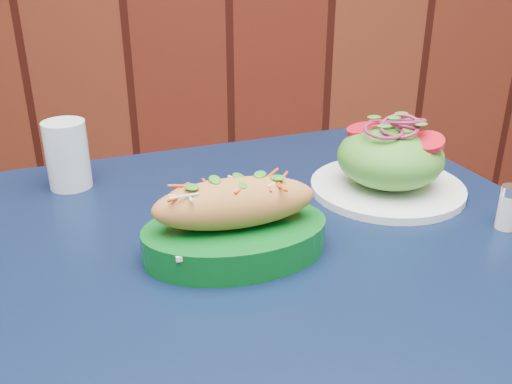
{
  "coord_description": "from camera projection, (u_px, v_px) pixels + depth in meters",
  "views": [
    {
      "loc": [
        0.3,
        0.71,
        1.11
      ],
      "look_at": [
        0.36,
        1.38,
        0.81
      ],
      "focal_mm": 40.0,
      "sensor_mm": 36.0,
      "label": 1
    }
  ],
  "objects": [
    {
      "name": "salt_shaker",
      "position": [
        509.0,
        208.0,
        0.76
      ],
      "size": [
        0.03,
        0.03,
        0.06
      ],
      "color": "white",
      "rests_on": "cafe_table"
    },
    {
      "name": "banh_mi_basket",
      "position": [
        235.0,
        223.0,
        0.7
      ],
      "size": [
        0.26,
        0.19,
        0.11
      ],
      "rotation": [
        0.0,
        0.0,
        0.19
      ],
      "color": "#085919",
      "rests_on": "cafe_table"
    },
    {
      "name": "cafe_table",
      "position": [
        279.0,
        302.0,
        0.77
      ],
      "size": [
        0.99,
        0.99,
        0.75
      ],
      "rotation": [
        0.0,
        0.0,
        0.28
      ],
      "color": "black",
      "rests_on": "ground"
    },
    {
      "name": "water_glass",
      "position": [
        67.0,
        155.0,
        0.88
      ],
      "size": [
        0.07,
        0.07,
        0.11
      ],
      "primitive_type": "cylinder",
      "color": "silver",
      "rests_on": "cafe_table"
    },
    {
      "name": "salad_plate",
      "position": [
        389.0,
        163.0,
        0.87
      ],
      "size": [
        0.24,
        0.24,
        0.12
      ],
      "rotation": [
        0.0,
        0.0,
        0.16
      ],
      "color": "white",
      "rests_on": "cafe_table"
    }
  ]
}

